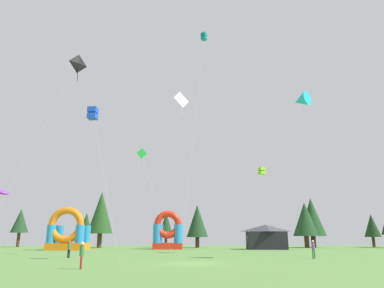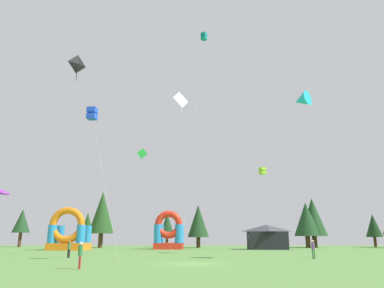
{
  "view_description": "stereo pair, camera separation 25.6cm",
  "coord_description": "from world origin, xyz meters",
  "px_view_note": "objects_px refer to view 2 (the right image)",
  "views": [
    {
      "loc": [
        0.33,
        -29.81,
        2.03
      ],
      "look_at": [
        0.0,
        11.75,
        12.37
      ],
      "focal_mm": 34.8,
      "sensor_mm": 36.0,
      "label": 1
    },
    {
      "loc": [
        0.58,
        -29.8,
        2.03
      ],
      "look_at": [
        0.0,
        11.75,
        12.37
      ],
      "focal_mm": 34.8,
      "sensor_mm": 36.0,
      "label": 2
    }
  ],
  "objects_px": {
    "kite_cyan_delta": "(301,100)",
    "person_left_edge": "(80,253)",
    "kite_black_diamond": "(77,66)",
    "kite_white_diamond": "(182,100)",
    "person_far_side": "(69,248)",
    "kite_green_diamond": "(142,155)",
    "kite_blue_box": "(92,114)",
    "kite_teal_box": "(204,38)",
    "kite_lime_box": "(263,171)",
    "inflatable_blue_arch": "(69,235)",
    "inflatable_red_slide": "(169,235)",
    "person_near_camera": "(313,248)",
    "festival_tent": "(267,237)"
  },
  "relations": [
    {
      "from": "kite_cyan_delta",
      "to": "person_left_edge",
      "type": "xyz_separation_m",
      "value": [
        -20.81,
        -19.65,
        -17.79
      ]
    },
    {
      "from": "kite_cyan_delta",
      "to": "kite_black_diamond",
      "type": "distance_m",
      "value": 29.34
    },
    {
      "from": "kite_cyan_delta",
      "to": "kite_white_diamond",
      "type": "bearing_deg",
      "value": -140.01
    },
    {
      "from": "kite_black_diamond",
      "to": "person_far_side",
      "type": "relative_size",
      "value": 9.52
    },
    {
      "from": "kite_green_diamond",
      "to": "kite_black_diamond",
      "type": "bearing_deg",
      "value": -92.68
    },
    {
      "from": "kite_blue_box",
      "to": "kite_black_diamond",
      "type": "xyz_separation_m",
      "value": [
        -0.34,
        -3.49,
        2.69
      ]
    },
    {
      "from": "kite_cyan_delta",
      "to": "kite_teal_box",
      "type": "height_order",
      "value": "kite_teal_box"
    },
    {
      "from": "kite_white_diamond",
      "to": "kite_cyan_delta",
      "type": "bearing_deg",
      "value": 39.99
    },
    {
      "from": "person_left_edge",
      "to": "kite_blue_box",
      "type": "bearing_deg",
      "value": -8.41
    },
    {
      "from": "kite_lime_box",
      "to": "kite_blue_box",
      "type": "bearing_deg",
      "value": -123.41
    },
    {
      "from": "kite_green_diamond",
      "to": "kite_black_diamond",
      "type": "relative_size",
      "value": 0.92
    },
    {
      "from": "kite_blue_box",
      "to": "inflatable_blue_arch",
      "type": "bearing_deg",
      "value": 110.76
    },
    {
      "from": "inflatable_red_slide",
      "to": "kite_blue_box",
      "type": "bearing_deg",
      "value": -96.96
    },
    {
      "from": "kite_black_diamond",
      "to": "inflatable_red_slide",
      "type": "height_order",
      "value": "kite_black_diamond"
    },
    {
      "from": "kite_blue_box",
      "to": "inflatable_red_slide",
      "type": "distance_m",
      "value": 35.2
    },
    {
      "from": "kite_cyan_delta",
      "to": "kite_white_diamond",
      "type": "height_order",
      "value": "kite_cyan_delta"
    },
    {
      "from": "kite_teal_box",
      "to": "inflatable_blue_arch",
      "type": "xyz_separation_m",
      "value": [
        -20.66,
        19.01,
        -22.59
      ]
    },
    {
      "from": "kite_lime_box",
      "to": "kite_black_diamond",
      "type": "xyz_separation_m",
      "value": [
        -19.55,
        -32.62,
        2.55
      ]
    },
    {
      "from": "inflatable_blue_arch",
      "to": "person_near_camera",
      "type": "bearing_deg",
      "value": -36.26
    },
    {
      "from": "kite_green_diamond",
      "to": "inflatable_red_slide",
      "type": "distance_m",
      "value": 16.02
    },
    {
      "from": "kite_blue_box",
      "to": "festival_tent",
      "type": "xyz_separation_m",
      "value": [
        20.07,
        32.73,
        -10.06
      ]
    },
    {
      "from": "kite_blue_box",
      "to": "kite_white_diamond",
      "type": "height_order",
      "value": "kite_white_diamond"
    },
    {
      "from": "kite_black_diamond",
      "to": "kite_white_diamond",
      "type": "bearing_deg",
      "value": 38.91
    },
    {
      "from": "kite_black_diamond",
      "to": "person_left_edge",
      "type": "distance_m",
      "value": 13.83
    },
    {
      "from": "kite_cyan_delta",
      "to": "kite_green_diamond",
      "type": "bearing_deg",
      "value": 160.42
    },
    {
      "from": "kite_black_diamond",
      "to": "kite_teal_box",
      "type": "bearing_deg",
      "value": 53.75
    },
    {
      "from": "inflatable_red_slide",
      "to": "festival_tent",
      "type": "xyz_separation_m",
      "value": [
        15.98,
        -0.84,
        -0.31
      ]
    },
    {
      "from": "person_far_side",
      "to": "kite_blue_box",
      "type": "bearing_deg",
      "value": 130.61
    },
    {
      "from": "kite_white_diamond",
      "to": "festival_tent",
      "type": "distance_m",
      "value": 34.78
    },
    {
      "from": "kite_blue_box",
      "to": "inflatable_red_slide",
      "type": "height_order",
      "value": "kite_blue_box"
    },
    {
      "from": "kite_white_diamond",
      "to": "kite_teal_box",
      "type": "relative_size",
      "value": 0.59
    },
    {
      "from": "person_left_edge",
      "to": "inflatable_red_slide",
      "type": "bearing_deg",
      "value": -27.67
    },
    {
      "from": "kite_black_diamond",
      "to": "inflatable_red_slide",
      "type": "distance_m",
      "value": 39.34
    },
    {
      "from": "kite_teal_box",
      "to": "person_near_camera",
      "type": "distance_m",
      "value": 26.06
    },
    {
      "from": "person_left_edge",
      "to": "kite_black_diamond",
      "type": "bearing_deg",
      "value": 31.25
    },
    {
      "from": "person_left_edge",
      "to": "inflatable_red_slide",
      "type": "distance_m",
      "value": 38.31
    },
    {
      "from": "kite_green_diamond",
      "to": "inflatable_blue_arch",
      "type": "xyz_separation_m",
      "value": [
        -11.91,
        6.55,
        -11.2
      ]
    },
    {
      "from": "kite_lime_box",
      "to": "kite_cyan_delta",
      "type": "distance_m",
      "value": 15.83
    },
    {
      "from": "person_far_side",
      "to": "inflatable_blue_arch",
      "type": "distance_m",
      "value": 22.07
    },
    {
      "from": "person_far_side",
      "to": "inflatable_red_slide",
      "type": "relative_size",
      "value": 0.26
    },
    {
      "from": "kite_lime_box",
      "to": "festival_tent",
      "type": "distance_m",
      "value": 10.85
    },
    {
      "from": "kite_lime_box",
      "to": "kite_white_diamond",
      "type": "bearing_deg",
      "value": -114.13
    },
    {
      "from": "kite_lime_box",
      "to": "kite_black_diamond",
      "type": "bearing_deg",
      "value": -120.94
    },
    {
      "from": "kite_black_diamond",
      "to": "person_left_edge",
      "type": "bearing_deg",
      "value": -35.37
    },
    {
      "from": "inflatable_blue_arch",
      "to": "inflatable_red_slide",
      "type": "xyz_separation_m",
      "value": [
        15.13,
        4.45,
        0.02
      ]
    },
    {
      "from": "kite_green_diamond",
      "to": "person_left_edge",
      "type": "distance_m",
      "value": 29.89
    },
    {
      "from": "kite_white_diamond",
      "to": "kite_green_diamond",
      "type": "distance_m",
      "value": 20.87
    },
    {
      "from": "kite_lime_box",
      "to": "kite_black_diamond",
      "type": "distance_m",
      "value": 38.11
    },
    {
      "from": "person_near_camera",
      "to": "inflatable_blue_arch",
      "type": "bearing_deg",
      "value": -25.69
    },
    {
      "from": "kite_blue_box",
      "to": "person_far_side",
      "type": "height_order",
      "value": "kite_blue_box"
    }
  ]
}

